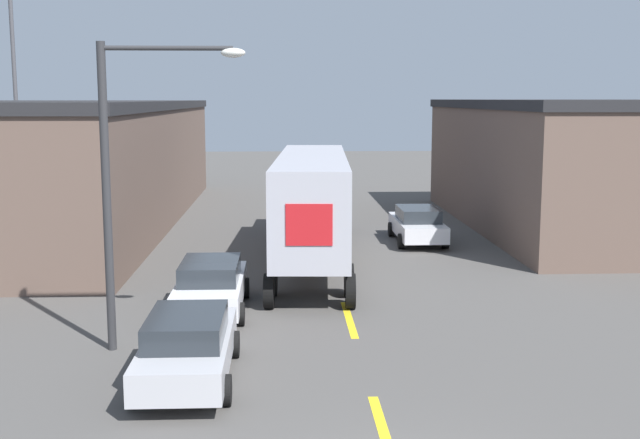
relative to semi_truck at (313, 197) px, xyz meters
name	(u,v)px	position (x,y,z in m)	size (l,w,h in m)	color
road_centerline	(349,319)	(0.68, -7.92, -2.38)	(0.20, 18.62, 0.01)	yellow
warehouse_left	(39,162)	(-12.70, 9.80, 0.52)	(13.20, 29.90, 5.79)	brown
warehouse_right	(588,164)	(12.98, 7.33, 0.55)	(11.05, 20.18, 5.85)	brown
semi_truck	(313,197)	(0.00, 0.00, 0.00)	(3.34, 15.62, 3.96)	navy
parked_car_right_far	(417,224)	(4.47, 3.63, -1.62)	(1.99, 4.74, 1.47)	silver
parked_car_left_far	(211,285)	(-3.11, -6.96, -1.62)	(1.99, 4.74, 1.47)	silver
parked_car_left_near	(188,346)	(-3.11, -12.51, -1.62)	(1.99, 4.74, 1.47)	#B2B2B7
street_lamp	(126,169)	(-4.69, -10.29, 1.91)	(3.34, 0.32, 7.17)	#2D2D30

